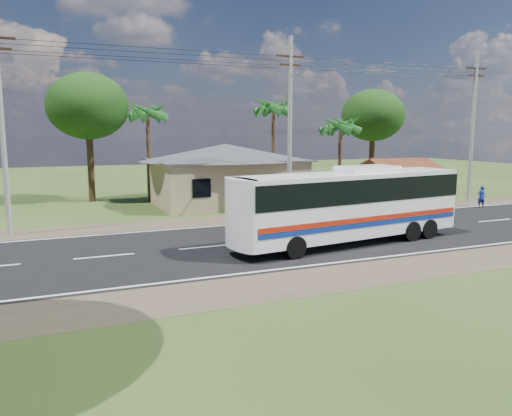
{
  "coord_description": "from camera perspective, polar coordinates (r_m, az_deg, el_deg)",
  "views": [
    {
      "loc": [
        -11.01,
        -21.58,
        5.29
      ],
      "look_at": [
        -1.57,
        1.0,
        1.52
      ],
      "focal_mm": 35.0,
      "sensor_mm": 36.0,
      "label": 1
    }
  ],
  "objects": [
    {
      "name": "house",
      "position": [
        36.69,
        -3.53,
        4.59
      ],
      "size": [
        12.4,
        10.0,
        5.0
      ],
      "color": "tan",
      "rests_on": "ground"
    },
    {
      "name": "palm_mid",
      "position": [
        40.83,
        2.0,
        11.36
      ],
      "size": [
        2.8,
        2.8,
        8.2
      ],
      "color": "#47301E",
      "rests_on": "ground"
    },
    {
      "name": "road",
      "position": [
        24.79,
        4.25,
        -3.57
      ],
      "size": [
        120.0,
        16.0,
        0.03
      ],
      "color": "black",
      "rests_on": "ground"
    },
    {
      "name": "tree_behind_house",
      "position": [
        39.73,
        -18.67,
        10.93
      ],
      "size": [
        6.0,
        6.0,
        9.61
      ],
      "color": "#47301E",
      "rests_on": "ground"
    },
    {
      "name": "palm_far",
      "position": [
        38.25,
        -12.32,
        10.63
      ],
      "size": [
        2.8,
        2.8,
        7.7
      ],
      "color": "#47301E",
      "rests_on": "ground"
    },
    {
      "name": "waiting_shed",
      "position": [
        38.57,
        15.93,
        4.6
      ],
      "size": [
        5.2,
        4.48,
        3.35
      ],
      "color": "#3C2416",
      "rests_on": "ground"
    },
    {
      "name": "coach_bus",
      "position": [
        23.9,
        10.76,
        0.91
      ],
      "size": [
        12.02,
        3.99,
        3.67
      ],
      "rotation": [
        0.0,
        0.0,
        0.13
      ],
      "color": "white",
      "rests_on": "ground"
    },
    {
      "name": "tree_behind_shed",
      "position": [
        46.3,
        13.23,
        10.24
      ],
      "size": [
        5.6,
        5.6,
        9.02
      ],
      "color": "#47301E",
      "rests_on": "ground"
    },
    {
      "name": "person",
      "position": [
        38.16,
        24.34,
        1.16
      ],
      "size": [
        0.64,
        0.52,
        1.54
      ],
      "primitive_type": "imported",
      "rotation": [
        0.0,
        0.0,
        2.84
      ],
      "color": "navy",
      "rests_on": "ground"
    },
    {
      "name": "motorcycle",
      "position": [
        36.77,
        14.1,
        0.94
      ],
      "size": [
        1.82,
        0.78,
        0.93
      ],
      "primitive_type": "imported",
      "rotation": [
        0.0,
        0.0,
        1.48
      ],
      "color": "black",
      "rests_on": "ground"
    },
    {
      "name": "palm_near",
      "position": [
        38.5,
        9.64,
        9.25
      ],
      "size": [
        2.8,
        2.8,
        6.7
      ],
      "color": "#47301E",
      "rests_on": "ground"
    },
    {
      "name": "ground",
      "position": [
        24.79,
        4.25,
        -3.6
      ],
      "size": [
        120.0,
        120.0,
        0.0
      ],
      "primitive_type": "plane",
      "color": "#2C4317",
      "rests_on": "ground"
    },
    {
      "name": "concrete_barrier",
      "position": [
        35.93,
        17.41,
        0.6
      ],
      "size": [
        7.0,
        0.3,
        0.9
      ],
      "primitive_type": "cube",
      "color": "#9E9E99",
      "rests_on": "ground"
    },
    {
      "name": "utility_poles",
      "position": [
        31.22,
        3.35,
        9.61
      ],
      "size": [
        32.8,
        2.22,
        11.0
      ],
      "color": "#9E9E99",
      "rests_on": "ground"
    }
  ]
}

